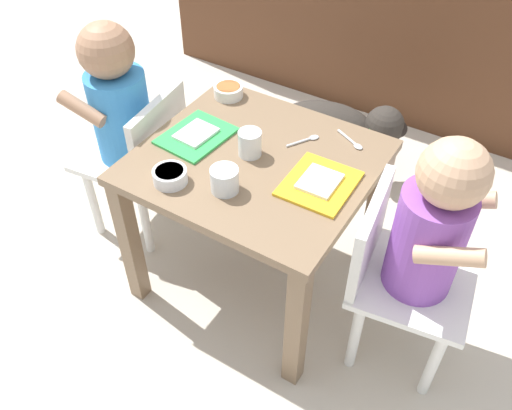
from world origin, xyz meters
TOP-DOWN VIEW (x-y plane):
  - ground_plane at (0.00, 0.00)m, footprint 7.00×7.00m
  - dining_table at (0.00, 0.00)m, footprint 0.59×0.54m
  - seated_child_left at (-0.46, -0.00)m, footprint 0.31×0.31m
  - seated_child_right at (0.46, -0.01)m, footprint 0.32×0.32m
  - dog at (-0.03, 0.59)m, footprint 0.47×0.27m
  - food_tray_left at (-0.18, -0.01)m, footprint 0.17×0.20m
  - food_tray_right at (0.18, -0.01)m, footprint 0.16×0.19m
  - water_cup_left at (-0.02, 0.01)m, footprint 0.06×0.06m
  - water_cup_right at (0.00, -0.14)m, footprint 0.07×0.07m
  - cereal_bowl_left_side at (-0.22, 0.21)m, footprint 0.09×0.09m
  - veggie_bowl_far at (-0.13, -0.19)m, footprint 0.08×0.08m
  - spoon_by_left_tray at (0.18, 0.19)m, footprint 0.09×0.06m
  - spoon_by_right_tray at (0.07, 0.13)m, footprint 0.06×0.09m

SIDE VIEW (x-z plane):
  - ground_plane at x=0.00m, z-range 0.00..0.00m
  - dog at x=-0.03m, z-range 0.04..0.35m
  - dining_table at x=0.00m, z-range 0.15..0.62m
  - seated_child_right at x=0.46m, z-range 0.09..0.81m
  - seated_child_left at x=-0.46m, z-range 0.09..0.81m
  - spoon_by_left_tray at x=0.18m, z-range 0.47..0.48m
  - spoon_by_right_tray at x=0.07m, z-range 0.47..0.48m
  - food_tray_left at x=-0.18m, z-range 0.47..0.49m
  - food_tray_right at x=0.18m, z-range 0.47..0.49m
  - cereal_bowl_left_side at x=-0.22m, z-range 0.47..0.51m
  - veggie_bowl_far at x=-0.13m, z-range 0.47..0.51m
  - water_cup_right at x=0.00m, z-range 0.47..0.53m
  - water_cup_left at x=-0.02m, z-range 0.47..0.54m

